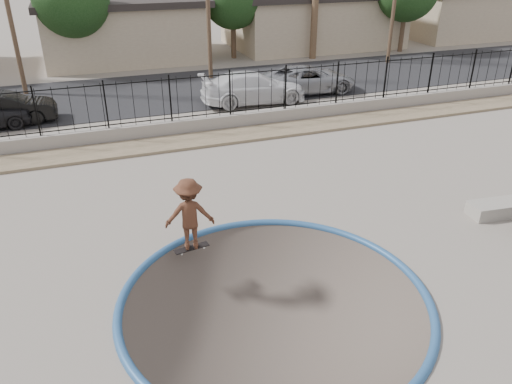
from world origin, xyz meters
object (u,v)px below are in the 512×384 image
Objects in this scene: skater at (190,218)px; concrete_ledge at (496,209)px; car_b at (5,108)px; car_d at (309,79)px; skateboard at (192,248)px; car_c at (254,88)px.

skater is 1.20× the size of concrete_ledge.
skater is at bearing -157.09° from car_b.
car_d is (0.52, 13.80, 0.52)m from concrete_ledge.
skater is 2.05× the size of skateboard.
concrete_ledge is at bearing -165.15° from car_c.
car_b is at bearing 103.76° from skateboard.
car_d reaches higher than concrete_ledge.
car_c is at bearing 54.41° from skateboard.
skater is 13.53m from car_b.
skateboard is at bearing -53.27° from skater.
car_c is at bearing 102.40° from concrete_ledge.
car_c reaches higher than car_d.
car_b is 0.85× the size of car_d.
car_c is at bearing -106.47° from skater.
car_c reaches higher than concrete_ledge.
car_d is (14.52, 0.12, -0.00)m from car_b.
concrete_ledge is at bearing -16.70° from skateboard.
car_c is 1.04× the size of car_d.
skateboard is 0.19× the size of car_d.
concrete_ledge is 13.32m from car_c.
skateboard is 0.22× the size of car_b.
car_b is 0.81× the size of car_c.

